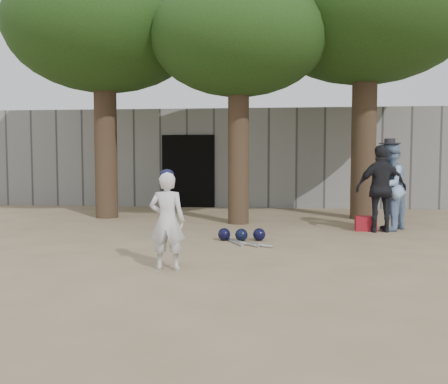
# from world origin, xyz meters

# --- Properties ---
(ground) EXTENTS (70.00, 70.00, 0.00)m
(ground) POSITION_xyz_m (0.00, 0.00, 0.00)
(ground) COLOR #937C5E
(ground) RESTS_ON ground
(boy_player) EXTENTS (0.49, 0.32, 1.33)m
(boy_player) POSITION_xyz_m (-0.01, -0.61, 0.66)
(boy_player) COLOR silver
(boy_player) RESTS_ON ground
(spectator_blue) EXTENTS (1.09, 1.13, 1.84)m
(spectator_blue) POSITION_xyz_m (3.79, 3.44, 0.92)
(spectator_blue) COLOR #88A9D2
(spectator_blue) RESTS_ON ground
(spectator_dark) EXTENTS (1.10, 0.60, 1.77)m
(spectator_dark) POSITION_xyz_m (3.59, 3.18, 0.89)
(spectator_dark) COLOR black
(spectator_dark) RESTS_ON ground
(red_bag) EXTENTS (0.44, 0.34, 0.30)m
(red_bag) POSITION_xyz_m (3.32, 3.34, 0.15)
(red_bag) COLOR maroon
(red_bag) RESTS_ON ground
(back_building) EXTENTS (16.00, 5.24, 3.00)m
(back_building) POSITION_xyz_m (-0.00, 10.33, 1.50)
(back_building) COLOR gray
(back_building) RESTS_ON ground
(helmet_row) EXTENTS (0.87, 0.31, 0.23)m
(helmet_row) POSITION_xyz_m (0.84, 1.82, 0.11)
(helmet_row) COLOR black
(helmet_row) RESTS_ON ground
(bat_pile) EXTENTS (0.88, 0.76, 0.06)m
(bat_pile) POSITION_xyz_m (0.91, 1.41, 0.03)
(bat_pile) COLOR silver
(bat_pile) RESTS_ON ground
(tree_row) EXTENTS (11.40, 5.80, 6.69)m
(tree_row) POSITION_xyz_m (0.74, 5.02, 4.69)
(tree_row) COLOR brown
(tree_row) RESTS_ON ground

